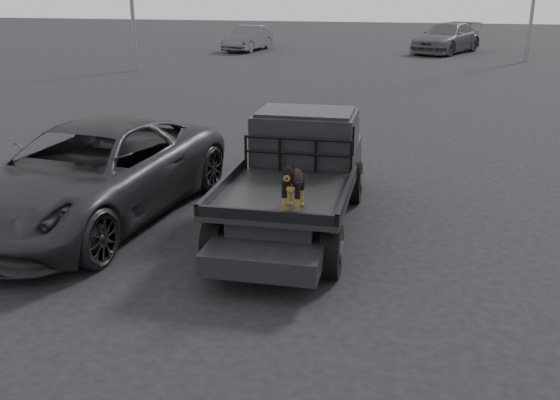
% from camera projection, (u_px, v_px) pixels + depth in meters
% --- Properties ---
extents(ground, '(120.00, 120.00, 0.00)m').
position_uv_depth(ground, '(281.00, 283.00, 8.51)').
color(ground, black).
rests_on(ground, ground).
extents(flatbed_ute, '(2.00, 5.40, 0.92)m').
position_uv_depth(flatbed_ute, '(295.00, 202.00, 10.27)').
color(flatbed_ute, black).
rests_on(flatbed_ute, ground).
extents(ute_cab, '(1.72, 1.30, 0.88)m').
position_uv_depth(ute_cab, '(305.00, 135.00, 10.85)').
color(ute_cab, black).
rests_on(ute_cab, flatbed_ute).
extents(headache_rack, '(1.80, 0.08, 0.55)m').
position_uv_depth(headache_rack, '(298.00, 155.00, 10.22)').
color(headache_rack, black).
rests_on(headache_rack, flatbed_ute).
extents(dog, '(0.32, 0.60, 0.74)m').
position_uv_depth(dog, '(293.00, 184.00, 8.46)').
color(dog, black).
rests_on(dog, flatbed_ute).
extents(parked_suv, '(3.38, 6.13, 1.63)m').
position_uv_depth(parked_suv, '(91.00, 174.00, 10.56)').
color(parked_suv, '#28282C').
rests_on(parked_suv, ground).
extents(distant_car_a, '(2.25, 4.60, 1.45)m').
position_uv_depth(distant_car_a, '(248.00, 38.00, 37.27)').
color(distant_car_a, '#4A4A4F').
rests_on(distant_car_a, ground).
extents(distant_car_b, '(4.64, 6.22, 1.68)m').
position_uv_depth(distant_car_b, '(447.00, 38.00, 36.09)').
color(distant_car_b, '#4B4B51').
rests_on(distant_car_b, ground).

